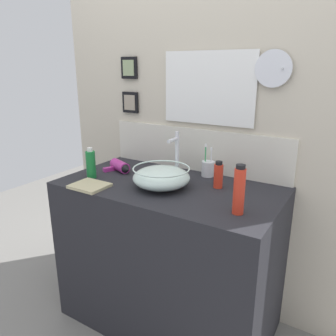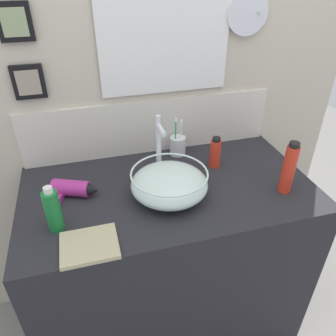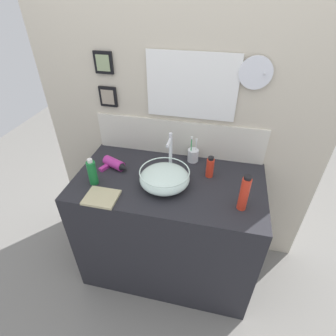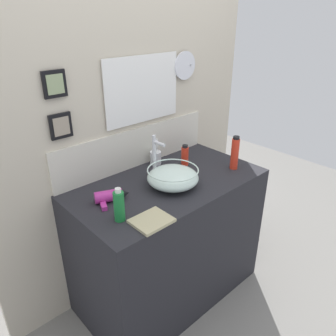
% 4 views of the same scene
% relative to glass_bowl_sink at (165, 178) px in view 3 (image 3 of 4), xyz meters
% --- Properties ---
extents(ground_plane, '(6.00, 6.00, 0.00)m').
position_rel_glass_bowl_sink_xyz_m(ground_plane, '(0.01, 0.05, -0.97)').
color(ground_plane, gray).
extents(vanity_counter, '(1.25, 0.67, 0.91)m').
position_rel_glass_bowl_sink_xyz_m(vanity_counter, '(0.01, 0.05, -0.52)').
color(vanity_counter, '#232328').
rests_on(vanity_counter, ground).
extents(back_panel, '(2.04, 0.10, 2.45)m').
position_rel_glass_bowl_sink_xyz_m(back_panel, '(0.01, 0.42, 0.25)').
color(back_panel, beige).
rests_on(back_panel, ground).
extents(glass_bowl_sink, '(0.32, 0.32, 0.11)m').
position_rel_glass_bowl_sink_xyz_m(glass_bowl_sink, '(0.00, 0.00, 0.00)').
color(glass_bowl_sink, silver).
rests_on(glass_bowl_sink, vanity_counter).
extents(faucet, '(0.02, 0.11, 0.29)m').
position_rel_glass_bowl_sink_xyz_m(faucet, '(-0.00, 0.16, 0.10)').
color(faucet, silver).
rests_on(faucet, vanity_counter).
extents(hair_drier, '(0.21, 0.14, 0.07)m').
position_rel_glass_bowl_sink_xyz_m(hair_drier, '(-0.38, 0.11, -0.03)').
color(hair_drier, '#B22D8C').
rests_on(hair_drier, vanity_counter).
extents(toothbrush_cup, '(0.08, 0.08, 0.20)m').
position_rel_glass_bowl_sink_xyz_m(toothbrush_cup, '(0.13, 0.32, -0.01)').
color(toothbrush_cup, silver).
rests_on(toothbrush_cup, vanity_counter).
extents(spray_bottle, '(0.05, 0.05, 0.23)m').
position_rel_glass_bowl_sink_xyz_m(spray_bottle, '(0.48, -0.10, 0.05)').
color(spray_bottle, red).
rests_on(spray_bottle, vanity_counter).
extents(soap_dispenser, '(0.06, 0.06, 0.19)m').
position_rel_glass_bowl_sink_xyz_m(soap_dispenser, '(-0.45, -0.08, 0.02)').
color(soap_dispenser, '#197233').
rests_on(soap_dispenser, vanity_counter).
extents(shampoo_bottle, '(0.05, 0.05, 0.15)m').
position_rel_glass_bowl_sink_xyz_m(shampoo_bottle, '(0.27, 0.16, 0.01)').
color(shampoo_bottle, red).
rests_on(shampoo_bottle, vanity_counter).
extents(hand_towel, '(0.20, 0.16, 0.02)m').
position_rel_glass_bowl_sink_xyz_m(hand_towel, '(-0.34, -0.20, -0.05)').
color(hand_towel, tan).
rests_on(hand_towel, vanity_counter).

